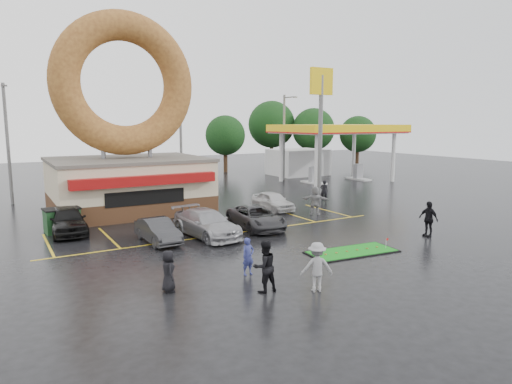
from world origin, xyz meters
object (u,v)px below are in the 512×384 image
car_white (273,201)px  person_blue (248,256)px  car_black (67,220)px  car_grey (256,217)px  car_dgrey (158,231)px  dumpster (62,221)px  shell_sign (321,107)px  car_silver (207,223)px  donut_shop (127,147)px  streetlight_left (8,141)px  person_cameraman (428,219)px  gas_station (320,145)px  streetlight_mid (181,137)px  putting_green (352,252)px  streetlight_right (284,135)px

car_white → person_blue: person_blue is taller
car_black → car_grey: (9.71, -4.21, -0.12)m
car_dgrey → dumpster: bearing=125.6°
shell_sign → car_silver: (-14.34, -8.50, -6.65)m
donut_shop → streetlight_left: size_ratio=1.50×
car_white → car_silver: bearing=-148.6°
shell_sign → streetlight_left: shell_sign is taller
shell_sign → streetlight_left: (-23.00, 7.92, -2.60)m
person_cameraman → gas_station: bearing=151.1°
person_blue → dumpster: (-5.50, 11.68, -0.12)m
car_dgrey → donut_shop: bearing=80.5°
streetlight_left → streetlight_mid: 14.04m
car_white → person_blue: (-8.22, -11.11, 0.11)m
donut_shop → streetlight_left: (-7.00, 6.95, 0.32)m
car_white → car_dgrey: bearing=-157.0°
gas_station → person_blue: 33.04m
streetlight_left → putting_green: size_ratio=1.98×
car_white → dumpster: (-13.72, 0.57, -0.01)m
person_blue → putting_green: person_blue is taller
donut_shop → streetlight_mid: bearing=48.6°
dumpster → putting_green: dumpster is taller
streetlight_right → person_blue: 31.36m
streetlight_mid → car_silver: 18.66m
car_black → donut_shop: bearing=48.3°
streetlight_right → person_cameraman: streetlight_right is taller
donut_shop → gas_station: bearing=19.1°
streetlight_mid → gas_station: bearing=0.1°
gas_station → donut_shop: bearing=-160.9°
shell_sign → car_white: bearing=-151.1°
dumpster → shell_sign: bearing=3.9°
car_black → car_silver: (6.42, -4.50, -0.05)m
gas_station → streetlight_left: streetlight_left is taller
shell_sign → person_cameraman: 16.37m
streetlight_right → donut_shop: bearing=-154.8°
streetlight_mid → car_black: size_ratio=1.98×
streetlight_right → person_blue: size_ratio=5.87×
dumpster → streetlight_right: bearing=23.7°
donut_shop → car_grey: (4.94, -9.18, -3.81)m
shell_sign → donut_shop: bearing=176.5°
dumpster → car_dgrey: bearing=-56.6°
shell_sign → car_black: size_ratio=2.34×
car_white → putting_green: 11.08m
car_black → person_cameraman: bearing=-30.0°
person_cameraman → streetlight_right: bearing=160.2°
car_grey → car_white: 5.68m
car_dgrey → putting_green: (7.41, -6.47, -0.58)m
donut_shop → car_dgrey: (-1.01, -9.31, -3.85)m
streetlight_right → car_grey: bearing=-127.8°
streetlight_left → person_blue: (7.54, -23.03, -4.02)m
car_silver → person_cameraman: size_ratio=2.58×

